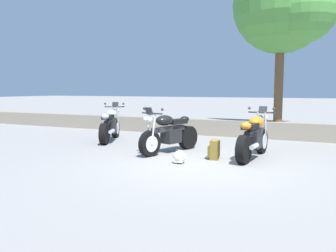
{
  "coord_description": "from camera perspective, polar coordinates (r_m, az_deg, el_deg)",
  "views": [
    {
      "loc": [
        2.38,
        -6.85,
        1.6
      ],
      "look_at": [
        -1.33,
        1.2,
        0.65
      ],
      "focal_mm": 36.87,
      "sensor_mm": 36.0,
      "label": 1
    }
  ],
  "objects": [
    {
      "name": "ground_plane",
      "position": [
        7.43,
        5.5,
        -6.35
      ],
      "size": [
        120.0,
        120.0,
        0.0
      ],
      "primitive_type": "plane",
      "color": "gray"
    },
    {
      "name": "stone_wall",
      "position": [
        11.97,
        13.11,
        -0.4
      ],
      "size": [
        36.0,
        0.8,
        0.55
      ],
      "primitive_type": "cube",
      "color": "gray",
      "rests_on": "ground"
    },
    {
      "name": "motorcycle_silver_near_left",
      "position": [
        10.82,
        -9.49,
        0.12
      ],
      "size": [
        0.99,
        1.99,
        1.18
      ],
      "color": "black",
      "rests_on": "ground"
    },
    {
      "name": "motorcycle_black_centre",
      "position": [
        8.68,
        0.19,
        -1.26
      ],
      "size": [
        0.91,
        2.01,
        1.18
      ],
      "color": "black",
      "rests_on": "ground"
    },
    {
      "name": "motorcycle_orange_far_right",
      "position": [
        8.25,
        14.03,
        -1.84
      ],
      "size": [
        0.67,
        2.07,
        1.18
      ],
      "color": "black",
      "rests_on": "ground"
    },
    {
      "name": "rider_backpack",
      "position": [
        7.96,
        7.61,
        -3.76
      ],
      "size": [
        0.29,
        0.33,
        0.47
      ],
      "color": "brown",
      "rests_on": "ground"
    },
    {
      "name": "rider_helmet",
      "position": [
        7.49,
        1.88,
        -5.15
      ],
      "size": [
        0.28,
        0.28,
        0.28
      ],
      "color": "silver",
      "rests_on": "ground"
    },
    {
      "name": "leafy_tree_far_left",
      "position": [
        11.92,
        18.91,
        18.21
      ],
      "size": [
        3.18,
        3.03,
        5.21
      ],
      "color": "brown",
      "rests_on": "stone_wall"
    }
  ]
}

